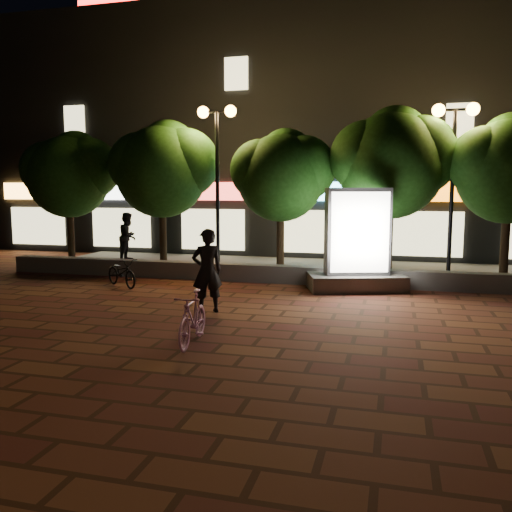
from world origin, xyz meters
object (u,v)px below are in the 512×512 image
(rider, at_px, (207,271))
(pedestrian, at_px, (128,236))
(scooter_pink, at_px, (193,318))
(scooter_parked, at_px, (122,272))
(tree_far_right, at_px, (511,165))
(tree_right, at_px, (393,159))
(tree_left, at_px, (164,166))
(ad_kiosk, at_px, (357,249))
(street_lamp_left, at_px, (217,146))
(tree_far_left, at_px, (71,172))
(street_lamp_right, at_px, (454,146))
(tree_mid, at_px, (283,172))

(rider, bearing_deg, pedestrian, -83.71)
(scooter_pink, bearing_deg, scooter_parked, 125.52)
(tree_far_right, bearing_deg, scooter_parked, -162.89)
(tree_right, relative_size, tree_far_right, 1.06)
(tree_left, xyz_separation_m, ad_kiosk, (6.46, -2.01, -2.34))
(tree_right, distance_m, scooter_pink, 9.03)
(street_lamp_left, bearing_deg, tree_far_left, 177.24)
(tree_left, bearing_deg, street_lamp_right, -1.68)
(ad_kiosk, bearing_deg, tree_far_right, 26.44)
(tree_right, bearing_deg, scooter_parked, -156.02)
(scooter_parked, xyz_separation_m, pedestrian, (-2.20, 4.49, 0.56))
(scooter_pink, bearing_deg, tree_far_right, 45.85)
(tree_mid, height_order, tree_right, tree_right)
(tree_far_left, xyz_separation_m, tree_left, (3.50, 0.00, 0.15))
(street_lamp_left, relative_size, scooter_pink, 3.34)
(tree_right, xyz_separation_m, pedestrian, (-9.37, 1.29, -2.60))
(rider, xyz_separation_m, scooter_parked, (-3.36, 2.30, -0.53))
(tree_mid, xyz_separation_m, street_lamp_right, (4.95, -0.26, 0.68))
(scooter_parked, bearing_deg, tree_far_right, -39.51)
(tree_left, distance_m, rider, 6.98)
(scooter_parked, bearing_deg, tree_right, -32.63)
(street_lamp_right, bearing_deg, tree_right, 170.90)
(street_lamp_right, height_order, scooter_pink, street_lamp_right)
(tree_far_right, height_order, scooter_parked, tree_far_right)
(scooter_pink, relative_size, scooter_parked, 1.03)
(tree_left, distance_m, scooter_pink, 9.32)
(street_lamp_right, height_order, ad_kiosk, street_lamp_right)
(rider, bearing_deg, tree_far_right, -174.97)
(tree_mid, relative_size, street_lamp_right, 0.90)
(tree_left, height_order, ad_kiosk, tree_left)
(tree_far_right, relative_size, scooter_parked, 3.15)
(tree_far_left, height_order, scooter_pink, tree_far_left)
(tree_far_left, height_order, tree_left, tree_left)
(tree_mid, xyz_separation_m, tree_right, (3.31, 0.00, 0.35))
(tree_left, height_order, street_lamp_left, street_lamp_left)
(street_lamp_left, height_order, scooter_pink, street_lamp_left)
(scooter_parked, relative_size, pedestrian, 0.86)
(tree_left, height_order, scooter_parked, tree_left)
(street_lamp_left, xyz_separation_m, ad_kiosk, (4.51, -1.75, -2.93))
(scooter_pink, xyz_separation_m, rider, (-0.58, 2.35, 0.46))
(ad_kiosk, xyz_separation_m, scooter_parked, (-6.33, -1.18, -0.70))
(tree_far_right, xyz_separation_m, rider, (-7.01, -5.49, -2.44))
(street_lamp_left, xyz_separation_m, scooter_pink, (2.13, -7.58, -3.56))
(tree_far_left, xyz_separation_m, pedestrian, (1.43, 1.29, -2.33))
(tree_left, relative_size, scooter_pink, 3.15)
(tree_far_left, bearing_deg, scooter_pink, -45.99)
(tree_right, bearing_deg, tree_left, -180.00)
(tree_far_left, relative_size, tree_right, 0.91)
(tree_right, height_order, pedestrian, tree_right)
(ad_kiosk, bearing_deg, street_lamp_left, 158.85)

